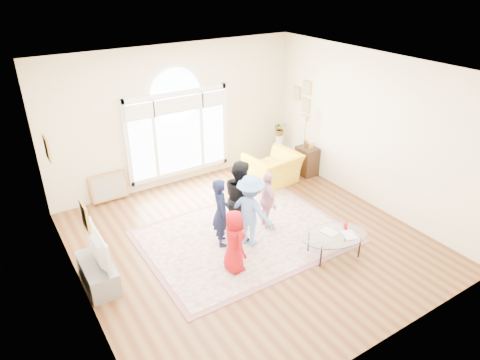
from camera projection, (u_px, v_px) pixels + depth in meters
ground at (249, 240)px, 8.10m from camera, size 6.00×6.00×0.00m
room_shell at (180, 120)px, 9.52m from camera, size 6.00×6.00×6.00m
area_rug at (245, 236)px, 8.20m from camera, size 3.60×2.60×0.02m
rug_border at (245, 237)px, 8.20m from camera, size 3.80×2.80×0.01m
tv_console at (98, 273)px, 6.92m from camera, size 0.45×1.00×0.42m
television at (94, 248)px, 6.69m from camera, size 0.17×1.01×0.58m
coffee_table at (335, 236)px, 7.54m from camera, size 1.36×1.02×0.54m
armchair at (273, 169)px, 10.05m from camera, size 1.24×1.11×0.75m
side_cabinet at (307, 161)px, 10.51m from camera, size 0.40×0.50×0.70m
floor_lamp at (306, 124)px, 10.12m from camera, size 0.26×0.26×1.51m
plant_pedestal at (279, 148)px, 11.23m from camera, size 0.20×0.20×0.70m
potted_plant at (280, 129)px, 10.99m from camera, size 0.40×0.37×0.38m
leaning_picture at (111, 201)px, 9.44m from camera, size 0.80×0.14×0.62m
child_red at (234, 241)px, 7.07m from camera, size 0.39×0.57×1.13m
child_navy at (221, 212)px, 7.71m from camera, size 0.46×0.56×1.32m
child_black at (241, 198)px, 7.96m from camera, size 0.74×0.86×1.52m
child_pink at (267, 200)px, 8.24m from camera, size 0.40×0.73×1.18m
child_blue at (251, 211)px, 7.69m from camera, size 0.82×1.03×1.39m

